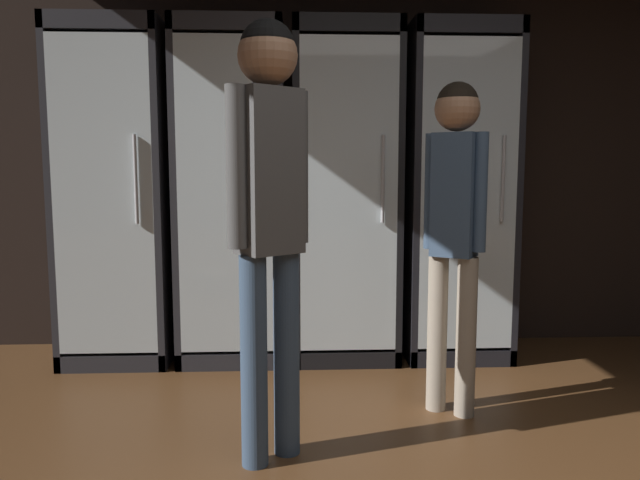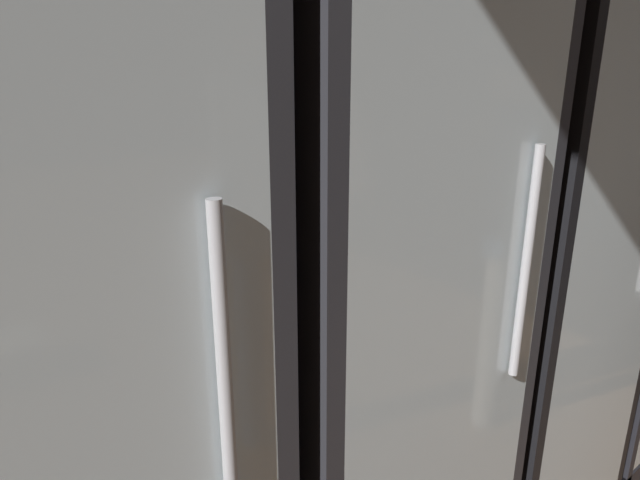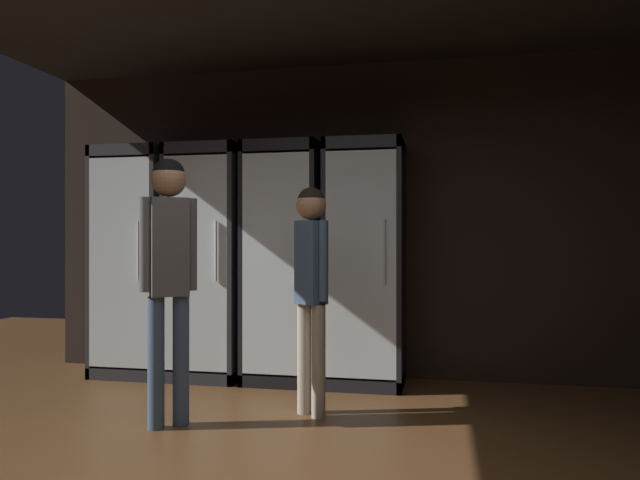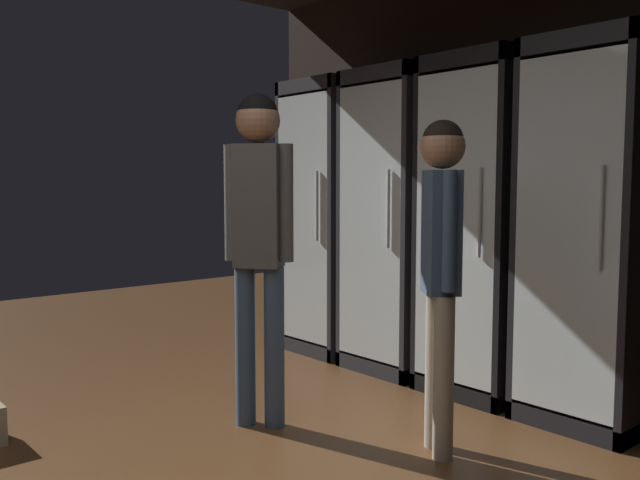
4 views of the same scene
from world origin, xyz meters
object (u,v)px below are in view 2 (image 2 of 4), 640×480
Objects in this scene: cooler_far_left at (15,397)px; cooler_right at (613,203)px; cooler_center at (509,237)px; cooler_left at (340,294)px.

cooler_right is at bearing -0.07° from cooler_far_left.
cooler_center is (1.40, -0.00, -0.00)m from cooler_far_left.
cooler_far_left is 1.00× the size of cooler_center.
cooler_left is 1.00× the size of cooler_center.
cooler_left is 1.00× the size of cooler_right.
cooler_far_left is at bearing 179.93° from cooler_right.
cooler_far_left is at bearing 179.97° from cooler_center.
cooler_left is at bearing -179.95° from cooler_center.
cooler_far_left is 0.70m from cooler_left.
cooler_far_left is 1.00× the size of cooler_left.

